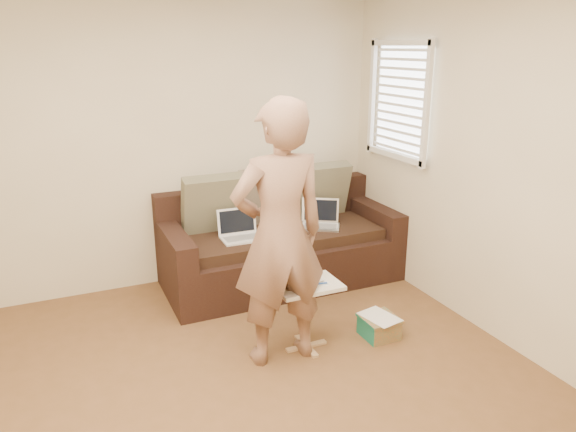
{
  "coord_description": "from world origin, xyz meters",
  "views": [
    {
      "loc": [
        -1.0,
        -2.63,
        2.18
      ],
      "look_at": [
        0.8,
        1.4,
        0.78
      ],
      "focal_mm": 33.64,
      "sensor_mm": 36.0,
      "label": 1
    }
  ],
  "objects": [
    {
      "name": "floor",
      "position": [
        0.0,
        0.0,
        0.0
      ],
      "size": [
        4.5,
        4.5,
        0.0
      ],
      "primitive_type": "plane",
      "color": "brown",
      "rests_on": "ground"
    },
    {
      "name": "wall_back",
      "position": [
        0.0,
        2.25,
        1.3
      ],
      "size": [
        4.0,
        0.0,
        4.0
      ],
      "primitive_type": "plane",
      "rotation": [
        1.57,
        0.0,
        0.0
      ],
      "color": "beige",
      "rests_on": "ground"
    },
    {
      "name": "wall_right",
      "position": [
        2.0,
        0.0,
        1.3
      ],
      "size": [
        0.0,
        4.5,
        4.5
      ],
      "primitive_type": "plane",
      "rotation": [
        1.57,
        0.0,
        -1.57
      ],
      "color": "beige",
      "rests_on": "ground"
    },
    {
      "name": "window_blinds",
      "position": [
        1.95,
        1.5,
        1.7
      ],
      "size": [
        0.12,
        0.88,
        1.08
      ],
      "primitive_type": null,
      "color": "white",
      "rests_on": "wall_right"
    },
    {
      "name": "sofa",
      "position": [
        0.9,
        1.77,
        0.42
      ],
      "size": [
        2.2,
        0.95,
        0.85
      ],
      "primitive_type": null,
      "color": "black",
      "rests_on": "ground"
    },
    {
      "name": "pillow_left",
      "position": [
        0.3,
        1.98,
        0.79
      ],
      "size": [
        0.55,
        0.29,
        0.57
      ],
      "primitive_type": null,
      "rotation": [
        0.28,
        0.0,
        0.0
      ],
      "color": "#64604A",
      "rests_on": "sofa"
    },
    {
      "name": "pillow_mid",
      "position": [
        0.85,
        2.02,
        0.79
      ],
      "size": [
        0.55,
        0.27,
        0.57
      ],
      "primitive_type": null,
      "rotation": [
        0.24,
        0.0,
        0.0
      ],
      "color": "brown",
      "rests_on": "sofa"
    },
    {
      "name": "pillow_right",
      "position": [
        1.45,
        2.02,
        0.79
      ],
      "size": [
        0.55,
        0.28,
        0.57
      ],
      "primitive_type": null,
      "rotation": [
        0.26,
        0.0,
        0.0
      ],
      "color": "#64604A",
      "rests_on": "sofa"
    },
    {
      "name": "laptop_silver",
      "position": [
        1.27,
        1.69,
        0.52
      ],
      "size": [
        0.44,
        0.41,
        0.24
      ],
      "primitive_type": null,
      "rotation": [
        0.0,
        0.0,
        -0.55
      ],
      "color": "#B7BABC",
      "rests_on": "sofa"
    },
    {
      "name": "laptop_white",
      "position": [
        0.47,
        1.68,
        0.52
      ],
      "size": [
        0.37,
        0.27,
        0.26
      ],
      "primitive_type": null,
      "rotation": [
        0.0,
        0.0,
        -0.02
      ],
      "color": "white",
      "rests_on": "sofa"
    },
    {
      "name": "person",
      "position": [
        0.36,
        0.56,
        0.94
      ],
      "size": [
        0.69,
        0.47,
        1.89
      ],
      "primitive_type": "imported",
      "rotation": [
        0.0,
        0.0,
        3.14
      ],
      "color": "brown",
      "rests_on": "ground"
    },
    {
      "name": "side_table",
      "position": [
        0.59,
        0.59,
        0.26
      ],
      "size": [
        0.48,
        0.33,
        0.53
      ],
      "primitive_type": null,
      "color": "silver",
      "rests_on": "ground"
    },
    {
      "name": "drinking_glass",
      "position": [
        0.41,
        0.67,
        0.59
      ],
      "size": [
        0.07,
        0.07,
        0.12
      ],
      "primitive_type": null,
      "color": "silver",
      "rests_on": "side_table"
    },
    {
      "name": "scissors",
      "position": [
        0.63,
        0.54,
        0.53
      ],
      "size": [
        0.19,
        0.11,
        0.02
      ],
      "primitive_type": null,
      "rotation": [
        0.0,
        0.0,
        -0.06
      ],
      "color": "silver",
      "rests_on": "side_table"
    },
    {
      "name": "paper_on_table",
      "position": [
        0.65,
        0.66,
        0.53
      ],
      "size": [
        0.25,
        0.33,
        0.0
      ],
      "primitive_type": null,
      "rotation": [
        0.0,
        0.0,
        -0.14
      ],
      "color": "white",
      "rests_on": "side_table"
    },
    {
      "name": "striped_box",
      "position": [
        1.18,
        0.5,
        0.09
      ],
      "size": [
        0.27,
        0.27,
        0.17
      ],
      "primitive_type": null,
      "color": "#DF5A21",
      "rests_on": "ground"
    }
  ]
}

